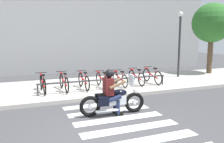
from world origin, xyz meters
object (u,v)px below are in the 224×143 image
object	(u,v)px
bicycle_4	(120,79)
bicycle_6	(152,76)
rider	(111,89)
bicycle_1	(64,82)
bicycle_2	(84,81)
motorcycle	(113,100)
bicycle_0	(43,84)
street_lamp	(180,38)
bicycle_3	(102,80)
tree_near_rack	(212,23)
bicycle_5	(136,77)
bike_rack	(107,80)

from	to	relation	value
bicycle_4	bicycle_6	bearing A→B (deg)	-0.04
rider	bicycle_6	distance (m)	4.80
bicycle_1	bicycle_2	world-z (taller)	bicycle_1
motorcycle	bicycle_6	distance (m)	4.74
bicycle_1	bicycle_4	distance (m)	2.62
bicycle_0	street_lamp	bearing A→B (deg)	7.72
rider	bicycle_1	bearing A→B (deg)	105.12
bicycle_3	tree_near_rack	bearing A→B (deg)	10.56
rider	bicycle_2	distance (m)	3.30
motorcycle	rider	world-z (taller)	rider
rider	bicycle_5	size ratio (longest dim) A/B	0.90
bicycle_1	bicycle_2	bearing A→B (deg)	-0.01
bicycle_4	bike_rack	world-z (taller)	bicycle_4
rider	street_lamp	size ratio (longest dim) A/B	0.38
bicycle_1	motorcycle	bearing A→B (deg)	-73.68
bicycle_2	bike_rack	bearing A→B (deg)	-32.33
bicycle_6	tree_near_rack	world-z (taller)	tree_near_rack
motorcycle	bicycle_3	distance (m)	3.38
bike_rack	tree_near_rack	xyz separation A→B (m)	(7.68, 1.99, 2.68)
bicycle_0	bicycle_3	distance (m)	2.62
bicycle_0	bicycle_4	world-z (taller)	bicycle_0
bicycle_5	tree_near_rack	xyz separation A→B (m)	(5.93, 1.43, 2.75)
bicycle_1	street_lamp	distance (m)	7.07
bike_rack	motorcycle	bearing A→B (deg)	-106.07
bicycle_0	bicycle_4	xyz separation A→B (m)	(3.50, 0.00, -0.02)
bicycle_2	bicycle_3	size ratio (longest dim) A/B	1.00
bicycle_5	street_lamp	bearing A→B (deg)	17.65
bicycle_6	rider	bearing A→B (deg)	-136.78
motorcycle	bicycle_4	xyz separation A→B (m)	(1.66, 3.29, 0.02)
bicycle_6	bike_rack	bearing A→B (deg)	-168.09
bicycle_5	rider	bearing A→B (deg)	-128.56
bicycle_5	bicycle_2	bearing A→B (deg)	-180.00
bicycle_1	bicycle_6	bearing A→B (deg)	-0.00
bicycle_2	bicycle_5	world-z (taller)	bicycle_2
bicycle_0	bike_rack	xyz separation A→B (m)	(2.62, -0.55, 0.07)
bike_rack	tree_near_rack	size ratio (longest dim) A/B	1.30
bicycle_3	bike_rack	size ratio (longest dim) A/B	0.28
motorcycle	bicycle_5	xyz separation A→B (m)	(2.54, 3.29, 0.04)
bike_rack	bicycle_1	bearing A→B (deg)	162.44
bicycle_1	street_lamp	size ratio (longest dim) A/B	0.46
rider	bicycle_0	size ratio (longest dim) A/B	0.85
street_lamp	bicycle_6	bearing A→B (deg)	-156.47
bike_rack	street_lamp	world-z (taller)	street_lamp
bicycle_6	bike_rack	xyz separation A→B (m)	(-2.62, -0.55, 0.07)
bicycle_3	bicycle_4	distance (m)	0.87
bicycle_4	street_lamp	size ratio (longest dim) A/B	0.42
motorcycle	bicycle_4	world-z (taller)	motorcycle
bicycle_4	bicycle_6	xyz separation A→B (m)	(1.75, -0.00, 0.03)
bicycle_2	bicycle_6	world-z (taller)	bicycle_6
bicycle_5	bike_rack	xyz separation A→B (m)	(-1.75, -0.55, 0.08)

